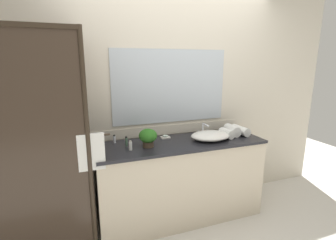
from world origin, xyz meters
The scene contains 14 objects.
ground_plane centered at (0.00, 0.00, 0.00)m, with size 8.00×8.00×0.00m, color silver.
wall_back_with_mirror centered at (0.00, 0.34, 1.30)m, with size 4.40×0.06×2.60m.
vanity_cabinet centered at (0.00, 0.01, 0.45)m, with size 1.80×0.58×0.90m.
shower_enclosure centered at (-1.28, -0.19, 1.03)m, with size 1.20×0.59×2.00m.
sink_basin centered at (0.33, -0.04, 0.94)m, with size 0.45×0.33×0.09m, color white.
faucet centered at (0.33, 0.13, 0.95)m, with size 0.17×0.15×0.15m.
potted_plant centered at (-0.37, -0.03, 1.00)m, with size 0.18×0.18×0.18m.
soap_dish centered at (-0.11, 0.18, 0.91)m, with size 0.10×0.07×0.04m.
amenity_bottle_shampoo centered at (-0.57, 0.06, 0.95)m, with size 0.02×0.02×0.10m.
amenity_bottle_lotion centered at (-0.56, -0.07, 0.94)m, with size 0.03×0.03×0.09m.
amenity_bottle_conditioner centered at (-0.68, 0.20, 0.94)m, with size 0.03×0.03×0.09m.
rolled_towel_near_edge centered at (0.76, 0.02, 0.95)m, with size 0.10×0.10×0.25m, color white.
rolled_towel_middle centered at (0.65, 0.02, 0.96)m, with size 0.12×0.12×0.21m, color white.
rolled_towel_far_edge centered at (0.54, -0.03, 0.95)m, with size 0.10×0.10×0.18m, color white.
Camera 1 is at (-1.00, -2.32, 1.72)m, focal length 26.50 mm.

